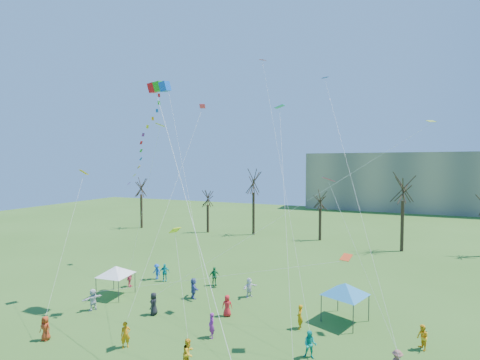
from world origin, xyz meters
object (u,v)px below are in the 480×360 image
at_px(distant_building, 427,182).
at_px(canopy_tent_white, 116,271).
at_px(canopy_tent_blue, 345,289).
at_px(big_box_kite, 148,141).

bearing_deg(distant_building, canopy_tent_white, -114.59).
distance_m(canopy_tent_white, canopy_tent_blue, 20.07).
distance_m(distant_building, canopy_tent_white, 81.82).
bearing_deg(distant_building, canopy_tent_blue, -101.16).
relative_size(canopy_tent_white, canopy_tent_blue, 0.99).
bearing_deg(big_box_kite, canopy_tent_blue, 15.55).
bearing_deg(canopy_tent_blue, big_box_kite, -164.45).
relative_size(distant_building, canopy_tent_blue, 16.30).
bearing_deg(canopy_tent_white, big_box_kite, -16.25).
xyz_separation_m(distant_building, canopy_tent_white, (-33.97, -74.25, -5.16)).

